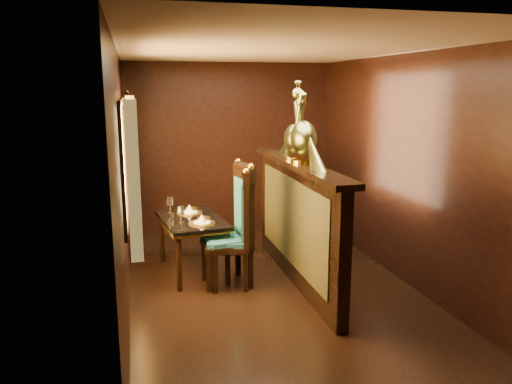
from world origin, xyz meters
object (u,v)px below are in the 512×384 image
dining_table (191,224)px  chair_left (239,224)px  peacock_right (295,126)px  chair_right (237,221)px  peacock_left (304,123)px

dining_table → chair_left: 0.68m
chair_left → peacock_right: bearing=18.5°
chair_left → dining_table: bearing=144.8°
dining_table → chair_left: chair_left is taller
chair_left → chair_right: bearing=102.6°
chair_right → peacock_left: (0.65, -0.28, 1.07)m
dining_table → peacock_right: bearing=-28.1°
chair_right → peacock_right: bearing=-6.7°
dining_table → chair_right: (0.46, -0.43, 0.12)m
chair_left → peacock_left: bearing=-6.4°
dining_table → peacock_left: bearing=-40.0°
dining_table → chair_right: 0.64m
dining_table → peacock_right: 1.64m
chair_right → peacock_left: size_ratio=1.61×
peacock_right → chair_left: bearing=-173.6°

